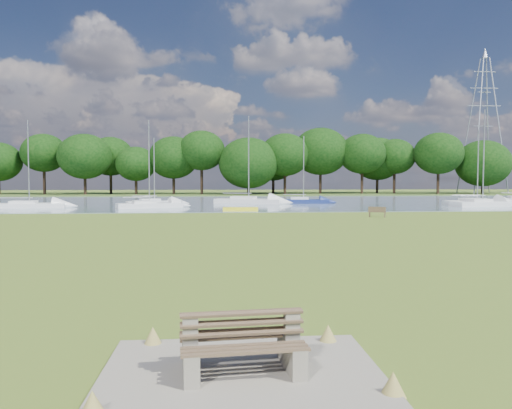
{
  "coord_description": "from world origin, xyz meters",
  "views": [
    {
      "loc": [
        -0.34,
        -21.33,
        3.0
      ],
      "look_at": [
        1.12,
        -2.0,
        1.98
      ],
      "focal_mm": 35.0,
      "sensor_mm": 36.0,
      "label": 1
    }
  ],
  "objects": [
    {
      "name": "ground",
      "position": [
        0.0,
        0.0,
        0.0
      ],
      "size": [
        220.0,
        220.0,
        0.0
      ],
      "primitive_type": "plane",
      "color": "#5B7025"
    },
    {
      "name": "river",
      "position": [
        0.0,
        42.0,
        0.0
      ],
      "size": [
        220.0,
        40.0,
        0.1
      ],
      "primitive_type": "cube",
      "color": "slate",
      "rests_on": "ground"
    },
    {
      "name": "far_bank",
      "position": [
        0.0,
        72.0,
        0.0
      ],
      "size": [
        220.0,
        20.0,
        0.4
      ],
      "primitive_type": "cube",
      "color": "#4C6626",
      "rests_on": "ground"
    },
    {
      "name": "concrete_pad",
      "position": [
        0.0,
        -14.0,
        0.05
      ],
      "size": [
        4.2,
        3.2,
        0.1
      ],
      "primitive_type": "cube",
      "color": "gray",
      "rests_on": "ground"
    },
    {
      "name": "bench_pair",
      "position": [
        0.0,
        -14.0,
        0.5
      ],
      "size": [
        1.93,
        1.25,
        0.99
      ],
      "rotation": [
        0.0,
        0.0,
        0.09
      ],
      "color": "gray",
      "rests_on": "concrete_pad"
    },
    {
      "name": "riverbank_bench",
      "position": [
        11.88,
        16.2,
        0.41
      ],
      "size": [
        1.37,
        0.91,
        0.82
      ],
      "rotation": [
        0.0,
        0.0,
        -0.43
      ],
      "color": "brown",
      "rests_on": "ground"
    },
    {
      "name": "kayak",
      "position": [
        1.67,
        24.0,
        0.21
      ],
      "size": [
        3.22,
        0.86,
        0.32
      ],
      "primitive_type": "cube",
      "rotation": [
        0.0,
        0.0,
        -0.04
      ],
      "color": "yellow",
      "rests_on": "river"
    },
    {
      "name": "pylon",
      "position": [
        49.74,
        70.0,
        17.3
      ],
      "size": [
        6.59,
        4.62,
        27.26
      ],
      "color": "#8C929D",
      "rests_on": "far_bank"
    },
    {
      "name": "tree_line",
      "position": [
        -9.41,
        68.0,
        6.88
      ],
      "size": [
        124.98,
        9.58,
        11.59
      ],
      "color": "black",
      "rests_on": "far_bank"
    },
    {
      "name": "sailboat_0",
      "position": [
        3.12,
        36.85,
        0.56
      ],
      "size": [
        8.21,
        5.01,
        10.19
      ],
      "rotation": [
        0.0,
        0.0,
        -0.38
      ],
      "color": "silver",
      "rests_on": "river"
    },
    {
      "name": "sailboat_1",
      "position": [
        28.22,
        31.85,
        0.5
      ],
      "size": [
        7.21,
        2.07,
        8.32
      ],
      "rotation": [
        0.0,
        0.0,
        0.01
      ],
      "color": "silver",
      "rests_on": "river"
    },
    {
      "name": "sailboat_2",
      "position": [
        -19.28,
        30.03,
        0.48
      ],
      "size": [
        7.08,
        2.59,
        8.75
      ],
      "rotation": [
        0.0,
        0.0,
        0.1
      ],
      "color": "silver",
      "rests_on": "river"
    },
    {
      "name": "sailboat_4",
      "position": [
        -7.24,
        28.81,
        0.52
      ],
      "size": [
        6.58,
        3.92,
        8.71
      ],
      "rotation": [
        0.0,
        0.0,
        0.36
      ],
      "color": "silver",
      "rests_on": "river"
    },
    {
      "name": "sailboat_5",
      "position": [
        27.35,
        29.07,
        0.54
      ],
      "size": [
        7.33,
        3.68,
        10.14
      ],
      "rotation": [
        0.0,
        0.0,
        0.25
      ],
      "color": "silver",
      "rests_on": "river"
    },
    {
      "name": "sailboat_6",
      "position": [
        -7.35,
        33.6,
        0.49
      ],
      "size": [
        6.13,
        3.65,
        7.36
      ],
      "rotation": [
        0.0,
        0.0,
        0.36
      ],
      "color": "silver",
      "rests_on": "river"
    },
    {
      "name": "sailboat_7",
      "position": [
        9.6,
        36.73,
        0.5
      ],
      "size": [
        5.99,
        2.17,
        7.89
      ],
      "rotation": [
        0.0,
        0.0,
        -0.09
      ],
      "color": "navy",
      "rests_on": "river"
    }
  ]
}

